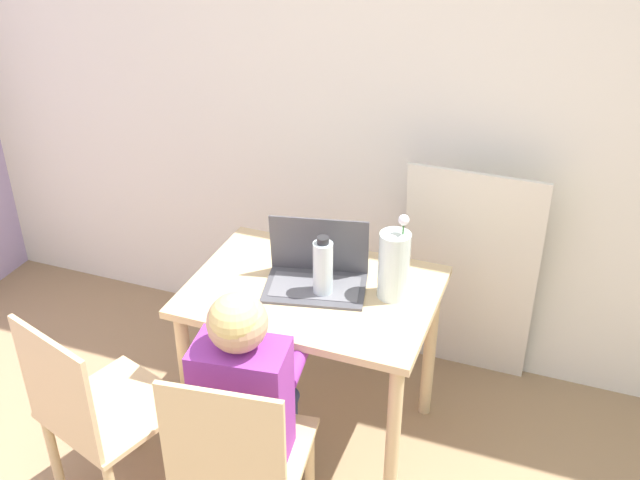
% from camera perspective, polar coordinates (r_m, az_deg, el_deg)
% --- Properties ---
extents(wall_back, '(6.40, 0.05, 2.50)m').
position_cam_1_polar(wall_back, '(3.07, 7.69, 11.13)').
color(wall_back, white).
rests_on(wall_back, ground_plane).
extents(dining_table, '(0.90, 0.65, 0.71)m').
position_cam_1_polar(dining_table, '(2.81, -0.56, -5.60)').
color(dining_table, '#D6B784').
rests_on(dining_table, ground_plane).
extents(chair_occupied, '(0.45, 0.45, 0.84)m').
position_cam_1_polar(chair_occupied, '(2.48, -6.16, -16.55)').
color(chair_occupied, '#D6B784').
rests_on(chair_occupied, ground_plane).
extents(chair_spare, '(0.50, 0.50, 0.84)m').
position_cam_1_polar(chair_spare, '(2.74, -16.57, -12.61)').
color(chair_spare, '#D6B784').
rests_on(chair_spare, ground_plane).
extents(person_seated, '(0.35, 0.46, 1.04)m').
position_cam_1_polar(person_seated, '(2.42, -5.56, -11.20)').
color(person_seated, purple).
rests_on(person_seated, ground_plane).
extents(laptop, '(0.41, 0.31, 0.25)m').
position_cam_1_polar(laptop, '(2.74, -0.24, -2.28)').
color(laptop, '#4C4C51').
rests_on(laptop, dining_table).
extents(flower_vase, '(0.11, 0.11, 0.33)m').
position_cam_1_polar(flower_vase, '(2.64, 5.65, -1.78)').
color(flower_vase, silver).
rests_on(flower_vase, dining_table).
extents(water_bottle, '(0.07, 0.07, 0.24)m').
position_cam_1_polar(water_bottle, '(2.65, 0.22, -2.15)').
color(water_bottle, silver).
rests_on(water_bottle, dining_table).
extents(cardboard_panel, '(0.55, 0.16, 1.03)m').
position_cam_1_polar(cardboard_panel, '(3.23, 11.28, -2.79)').
color(cardboard_panel, silver).
rests_on(cardboard_panel, ground_plane).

